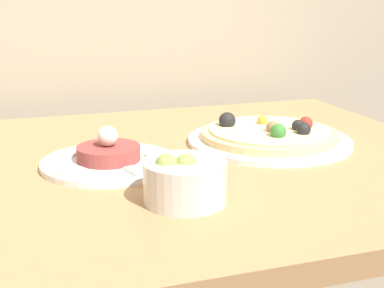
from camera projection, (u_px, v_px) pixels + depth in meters
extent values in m
cube|color=#AD7F51|center=(160.00, 169.00, 0.94)|extent=(1.10, 0.82, 0.03)
cylinder|color=#AD7F51|center=(297.00, 245.00, 1.52)|extent=(0.06, 0.06, 0.74)
cylinder|color=white|center=(269.00, 141.00, 1.04)|extent=(0.32, 0.32, 0.01)
cylinder|color=#E5C17F|center=(269.00, 135.00, 1.04)|extent=(0.27, 0.27, 0.01)
cylinder|color=beige|center=(270.00, 130.00, 1.04)|extent=(0.23, 0.23, 0.00)
sphere|color=#B22D23|center=(306.00, 123.00, 1.04)|extent=(0.03, 0.03, 0.03)
sphere|color=#387F33|center=(278.00, 132.00, 0.98)|extent=(0.03, 0.03, 0.03)
sphere|color=black|center=(304.00, 129.00, 1.00)|extent=(0.03, 0.03, 0.03)
sphere|color=#997047|center=(273.00, 128.00, 1.01)|extent=(0.03, 0.03, 0.03)
sphere|color=black|center=(227.00, 121.00, 1.06)|extent=(0.03, 0.03, 0.03)
sphere|color=black|center=(298.00, 126.00, 1.03)|extent=(0.02, 0.02, 0.02)
sphere|color=gold|center=(263.00, 120.00, 1.08)|extent=(0.02, 0.02, 0.02)
cylinder|color=white|center=(109.00, 163.00, 0.90)|extent=(0.23, 0.23, 0.01)
cylinder|color=#933D38|center=(109.00, 153.00, 0.90)|extent=(0.11, 0.11, 0.02)
sphere|color=silver|center=(108.00, 136.00, 0.89)|extent=(0.03, 0.03, 0.03)
cube|color=white|center=(157.00, 154.00, 0.93)|extent=(0.04, 0.02, 0.01)
cube|color=white|center=(115.00, 145.00, 0.98)|extent=(0.03, 0.04, 0.01)
cube|color=white|center=(65.00, 154.00, 0.93)|extent=(0.04, 0.04, 0.01)
cube|color=white|center=(71.00, 171.00, 0.84)|extent=(0.04, 0.04, 0.01)
cube|color=white|center=(134.00, 171.00, 0.84)|extent=(0.03, 0.04, 0.01)
cylinder|color=silver|center=(185.00, 182.00, 0.74)|extent=(0.12, 0.12, 0.06)
sphere|color=#8EA34C|center=(167.00, 165.00, 0.73)|extent=(0.03, 0.03, 0.03)
sphere|color=#8EA34C|center=(186.00, 165.00, 0.73)|extent=(0.03, 0.03, 0.03)
sphere|color=#B7BC70|center=(185.00, 165.00, 0.74)|extent=(0.03, 0.03, 0.03)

